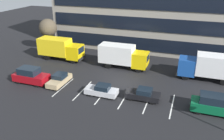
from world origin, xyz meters
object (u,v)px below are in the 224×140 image
Objects in this scene: box_truck_blue at (209,66)px; suv_maroon at (31,76)px; bare_tree at (48,28)px; box_truck_yellow at (123,55)px; suv_forest at (213,104)px; sedan_tan at (59,80)px; box_truck_yellow_all at (60,48)px; sedan_silver at (102,90)px; sedan_black at (143,94)px.

suv_maroon is (-22.65, -8.97, -1.02)m from box_truck_blue.
box_truck_blue is at bearing -7.44° from bare_tree.
box_truck_yellow is at bearing 42.44° from suv_maroon.
suv_maroon is at bearing -179.09° from suv_forest.
box_truck_blue is at bearing 23.38° from sedan_tan.
sedan_silver is (11.32, -9.39, -1.36)m from box_truck_yellow_all.
bare_tree is at bearing 167.89° from box_truck_yellow.
box_truck_blue reaches higher than box_truck_yellow_all.
box_truck_blue is at bearing 92.03° from suv_forest.
sedan_tan is (3.91, 0.87, -0.35)m from suv_maroon.
sedan_tan is at bearing -156.62° from box_truck_blue.
suv_maroon reaches higher than suv_forest.
box_truck_yellow_all is at bearing 140.31° from sedan_silver.
suv_forest is 0.76× the size of bare_tree.
box_truck_yellow is 1.95× the size of sedan_silver.
box_truck_yellow_all is 1.94× the size of sedan_black.
suv_maroon is 0.78× the size of bare_tree.
box_truck_blue reaches higher than sedan_tan.
sedan_silver is (-12.58, -0.43, -0.35)m from suv_forest.
suv_maroon is (0.94, -9.32, -0.99)m from box_truck_yellow_all.
sedan_tan is (-18.74, -8.10, -1.38)m from box_truck_blue.
suv_maroon is 1.19× the size of sedan_black.
sedan_black is at bearing -59.24° from box_truck_yellow.
box_truck_yellow_all reaches higher than sedan_tan.
box_truck_blue reaches higher than suv_forest.
sedan_black is 24.10m from bare_tree.
suv_forest is 1.14× the size of sedan_tan.
box_truck_yellow_all reaches higher than sedan_silver.
box_truck_yellow is 1.27× the size of bare_tree.
sedan_silver is 6.53m from sedan_tan.
sedan_black is at bearing 2.28° from suv_maroon.
sedan_black is (15.35, 0.61, -0.36)m from suv_maroon.
bare_tree is at bearing 112.46° from suv_maroon.
sedan_silver is at bearing -143.65° from box_truck_blue.
suv_forest is 1.18× the size of sedan_silver.
sedan_black is at bearing -30.26° from bare_tree.
suv_forest is 22.96m from suv_maroon.
sedan_black is 11.44m from sedan_tan.
suv_forest is (23.90, -8.96, -1.02)m from box_truck_yellow_all.
suv_forest is at bearing 1.97° from sedan_silver.
box_truck_yellow is 10.59m from sedan_tan.
box_truck_blue is 1.94× the size of sedan_tan.
bare_tree reaches higher than box_truck_blue.
suv_forest is at bearing 0.91° from suv_maroon.
suv_maroon is (-22.96, -0.37, 0.03)m from suv_forest.
box_truck_blue is at bearing 21.59° from suv_maroon.
box_truck_yellow is 13.82m from suv_maroon.
box_truck_yellow is at bearing 145.04° from suv_forest.
box_truck_yellow is at bearing -0.11° from box_truck_yellow_all.
box_truck_yellow_all reaches higher than suv_maroon.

